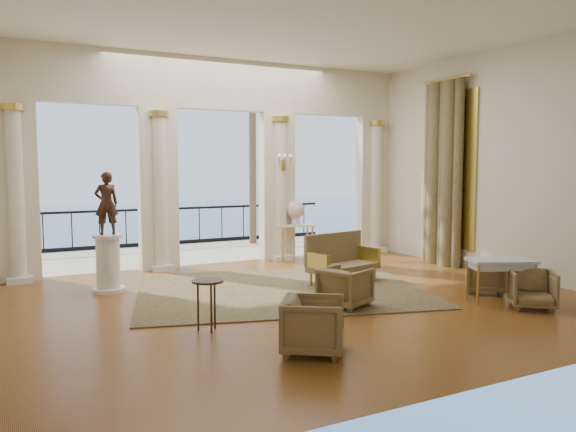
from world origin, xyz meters
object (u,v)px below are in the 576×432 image
game_table (501,264)px  pedestal (108,264)px  statue (106,203)px  side_table (208,287)px  armchair_a (314,323)px  armchair_d (345,285)px  settee (340,259)px  console_table (295,230)px  armchair_b (532,287)px  armchair_c (485,274)px

game_table → pedestal: bearing=170.3°
statue → side_table: 3.23m
armchair_a → armchair_d: bearing=-8.1°
pedestal → statue: size_ratio=0.93×
statue → pedestal: bearing=134.4°
armchair_d → settee: bearing=-53.9°
game_table → armchair_d: bearing=-176.1°
armchair_a → pedestal: pedestal is taller
armchair_d → side_table: (-2.30, -0.22, 0.24)m
armchair_a → console_table: (2.94, 5.89, 0.32)m
armchair_b → side_table: side_table is taller
pedestal → console_table: (4.48, 1.48, 0.20)m
armchair_d → settee: size_ratio=0.46×
console_table → statue: bearing=-138.7°
armchair_d → side_table: size_ratio=1.01×
armchair_b → settee: size_ratio=0.43×
armchair_a → armchair_b: size_ratio=1.11×
armchair_b → settee: 3.36m
settee → game_table: settee is taller
console_table → game_table: bearing=-56.3°
armchair_c → statue: bearing=-73.8°
game_table → statue: bearing=170.3°
armchair_c → console_table: size_ratio=0.70×
game_table → pedestal: size_ratio=1.15×
statue → console_table: size_ratio=1.15×
console_table → armchair_a: bearing=-93.4°
armchair_c → side_table: (-5.01, 0.05, 0.26)m
settee → console_table: settee is taller
armchair_a → side_table: (-0.79, 1.42, 0.22)m
statue → armchair_d: bearing=137.1°
armchair_b → settee: (-1.60, 2.95, 0.14)m
armchair_a → console_table: size_ratio=0.77×
armchair_b → armchair_d: (-2.50, 1.40, 0.02)m
armchair_a → armchair_c: armchair_a is taller
settee → pedestal: size_ratio=1.50×
armchair_a → settee: 4.00m
armchair_a → settee: (2.42, 3.19, 0.10)m
armchair_c → armchair_d: bearing=-51.6°
armchair_c → game_table: game_table is taller
settee → pedestal: (-3.96, 1.23, 0.02)m
armchair_c → side_table: side_table is taller
console_table → armchair_b: bearing=-56.1°
armchair_a → armchair_b: 4.02m
armchair_c → settee: (-1.80, 1.82, 0.14)m
armchair_c → pedestal: size_ratio=0.65×
game_table → side_table: bearing=-163.9°
armchair_a → game_table: 3.98m
armchair_b → console_table: bearing=140.0°
armchair_c → console_table: 4.72m
armchair_d → pedestal: pedestal is taller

